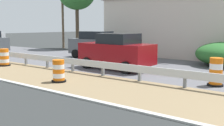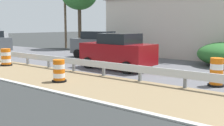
{
  "view_description": "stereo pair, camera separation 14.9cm",
  "coord_description": "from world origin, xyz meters",
  "px_view_note": "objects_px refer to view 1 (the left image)",
  "views": [
    {
      "loc": [
        -7.55,
        1.75,
        2.43
      ],
      "look_at": [
        0.85,
        8.16,
        0.94
      ],
      "focal_mm": 42.67,
      "sensor_mm": 36.0,
      "label": 1
    },
    {
      "loc": [
        -7.46,
        1.63,
        2.43
      ],
      "look_at": [
        0.85,
        8.16,
        0.94
      ],
      "focal_mm": 42.67,
      "sensor_mm": 36.0,
      "label": 2
    }
  ],
  "objects_px": {
    "traffic_barrel_close": "(59,72)",
    "utility_pole_mid": "(63,11)",
    "car_lead_near_lane": "(117,51)",
    "traffic_barrel_nearest": "(216,73)",
    "traffic_barrel_mid": "(4,58)",
    "car_distant_a": "(98,45)"
  },
  "relations": [
    {
      "from": "traffic_barrel_nearest",
      "to": "car_lead_near_lane",
      "type": "distance_m",
      "value": 5.84
    },
    {
      "from": "traffic_barrel_nearest",
      "to": "car_distant_a",
      "type": "xyz_separation_m",
      "value": [
        4.27,
        9.86,
        0.48
      ]
    },
    {
      "from": "traffic_barrel_close",
      "to": "car_distant_a",
      "type": "height_order",
      "value": "car_distant_a"
    },
    {
      "from": "traffic_barrel_mid",
      "to": "car_distant_a",
      "type": "relative_size",
      "value": 0.23
    },
    {
      "from": "traffic_barrel_nearest",
      "to": "car_distant_a",
      "type": "height_order",
      "value": "car_distant_a"
    },
    {
      "from": "car_distant_a",
      "to": "traffic_barrel_nearest",
      "type": "bearing_deg",
      "value": -25.66
    },
    {
      "from": "car_lead_near_lane",
      "to": "traffic_barrel_nearest",
      "type": "bearing_deg",
      "value": 171.78
    },
    {
      "from": "car_distant_a",
      "to": "utility_pole_mid",
      "type": "bearing_deg",
      "value": 150.39
    },
    {
      "from": "car_lead_near_lane",
      "to": "traffic_barrel_close",
      "type": "bearing_deg",
      "value": 93.24
    },
    {
      "from": "traffic_barrel_nearest",
      "to": "traffic_barrel_close",
      "type": "distance_m",
      "value": 6.55
    },
    {
      "from": "traffic_barrel_mid",
      "to": "car_distant_a",
      "type": "xyz_separation_m",
      "value": [
        6.46,
        -1.97,
        0.54
      ]
    },
    {
      "from": "traffic_barrel_close",
      "to": "traffic_barrel_nearest",
      "type": "bearing_deg",
      "value": -59.32
    },
    {
      "from": "car_lead_near_lane",
      "to": "utility_pole_mid",
      "type": "bearing_deg",
      "value": -29.14
    },
    {
      "from": "traffic_barrel_nearest",
      "to": "traffic_barrel_mid",
      "type": "xyz_separation_m",
      "value": [
        -2.19,
        11.83,
        -0.05
      ]
    },
    {
      "from": "car_distant_a",
      "to": "car_lead_near_lane",
      "type": "bearing_deg",
      "value": -40.37
    },
    {
      "from": "traffic_barrel_nearest",
      "to": "traffic_barrel_mid",
      "type": "relative_size",
      "value": 1.11
    },
    {
      "from": "traffic_barrel_mid",
      "to": "car_lead_near_lane",
      "type": "height_order",
      "value": "car_lead_near_lane"
    },
    {
      "from": "traffic_barrel_mid",
      "to": "traffic_barrel_close",
      "type": "bearing_deg",
      "value": -100.48
    },
    {
      "from": "traffic_barrel_mid",
      "to": "traffic_barrel_nearest",
      "type": "bearing_deg",
      "value": -79.49
    },
    {
      "from": "traffic_barrel_close",
      "to": "utility_pole_mid",
      "type": "xyz_separation_m",
      "value": [
        12.13,
        12.97,
        3.57
      ]
    },
    {
      "from": "traffic_barrel_mid",
      "to": "car_lead_near_lane",
      "type": "distance_m",
      "value": 6.92
    },
    {
      "from": "traffic_barrel_nearest",
      "to": "car_lead_near_lane",
      "type": "xyz_separation_m",
      "value": [
        1.03,
        5.73,
        0.48
      ]
    }
  ]
}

